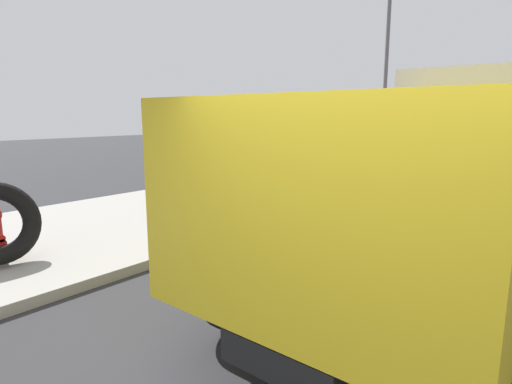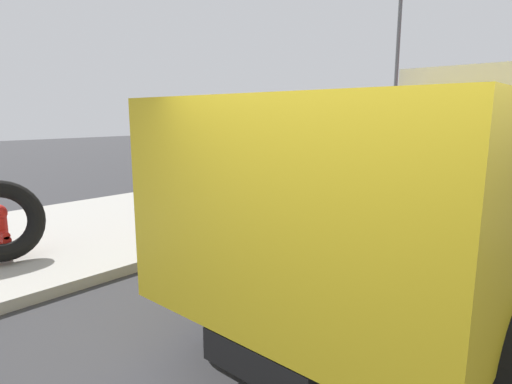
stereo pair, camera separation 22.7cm
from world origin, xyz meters
name	(u,v)px [view 1 (the left image)]	position (x,y,z in m)	size (l,w,h in m)	color
stop_sign	(166,158)	(2.88, 4.59, 1.57)	(0.76, 0.08, 2.06)	gray
dump_truck_yellow	(446,168)	(4.13, 0.51, 1.61)	(7.02, 2.85, 3.00)	gold
street_light_pole	(386,76)	(12.00, 4.73, 3.53)	(0.12, 0.12, 6.75)	#595B5E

